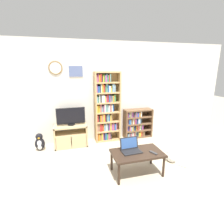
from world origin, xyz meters
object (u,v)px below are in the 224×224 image
object	(u,v)px
bookshelf_short	(136,124)
remote_near_laptop	(153,153)
cat	(171,157)
bookshelf_tall	(106,108)
penguin_figurine	(40,143)
coffee_table	(137,155)
television	(71,116)
tv_stand	(71,135)
laptop	(130,148)

from	to	relation	value
bookshelf_short	remote_near_laptop	world-z (taller)	bookshelf_short
bookshelf_short	cat	size ratio (longest dim) A/B	1.68
remote_near_laptop	cat	world-z (taller)	remote_near_laptop
bookshelf_tall	remote_near_laptop	distance (m)	1.89
bookshelf_tall	penguin_figurine	xyz separation A→B (m)	(-1.68, -0.16, -0.71)
coffee_table	cat	size ratio (longest dim) A/B	1.94
television	cat	distance (m)	2.49
television	bookshelf_short	size ratio (longest dim) A/B	0.85
tv_stand	television	distance (m)	0.50
remote_near_laptop	coffee_table	bearing A→B (deg)	-45.93
tv_stand	laptop	world-z (taller)	laptop
bookshelf_short	cat	xyz separation A→B (m)	(0.18, -1.46, -0.28)
coffee_table	laptop	xyz separation A→B (m)	(-0.10, 0.08, 0.11)
tv_stand	cat	size ratio (longest dim) A/B	1.67
remote_near_laptop	cat	xyz separation A→B (m)	(0.60, 0.30, -0.33)
tv_stand	coffee_table	bearing A→B (deg)	-53.80
remote_near_laptop	cat	size ratio (longest dim) A/B	0.34
remote_near_laptop	bookshelf_tall	bearing A→B (deg)	-98.80
bookshelf_short	laptop	bearing A→B (deg)	-116.55
bookshelf_tall	cat	xyz separation A→B (m)	(1.05, -1.47, -0.80)
remote_near_laptop	penguin_figurine	world-z (taller)	remote_near_laptop
bookshelf_short	laptop	distance (m)	1.76
tv_stand	penguin_figurine	xyz separation A→B (m)	(-0.74, -0.04, -0.09)
laptop	cat	xyz separation A→B (m)	(0.97, 0.11, -0.39)
laptop	penguin_figurine	size ratio (longest dim) A/B	0.89
television	coffee_table	xyz separation A→B (m)	(1.10, -1.55, -0.39)
cat	remote_near_laptop	bearing A→B (deg)	-169.72
television	bookshelf_short	bearing A→B (deg)	3.17
remote_near_laptop	laptop	bearing A→B (deg)	-50.70
bookshelf_tall	bookshelf_short	bearing A→B (deg)	-0.63
laptop	remote_near_laptop	size ratio (longest dim) A/B	2.27
bookshelf_short	laptop	size ratio (longest dim) A/B	2.17
television	laptop	distance (m)	1.80
tv_stand	penguin_figurine	world-z (taller)	tv_stand
bookshelf_tall	coffee_table	distance (m)	1.75
bookshelf_short	remote_near_laptop	distance (m)	1.81
tv_stand	coffee_table	world-z (taller)	tv_stand
tv_stand	cat	bearing A→B (deg)	-34.14
bookshelf_tall	remote_near_laptop	world-z (taller)	bookshelf_tall
tv_stand	bookshelf_tall	world-z (taller)	bookshelf_tall
remote_near_laptop	cat	distance (m)	0.75
bookshelf_tall	laptop	distance (m)	1.64
remote_near_laptop	penguin_figurine	bearing A→B (deg)	-60.07
bookshelf_tall	penguin_figurine	size ratio (longest dim) A/B	4.37
bookshelf_short	coffee_table	world-z (taller)	bookshelf_short
cat	laptop	bearing A→B (deg)	169.99
bookshelf_short	remote_near_laptop	size ratio (longest dim) A/B	4.93
laptop	cat	distance (m)	1.05
cat	tv_stand	bearing A→B (deg)	129.50
bookshelf_tall	penguin_figurine	distance (m)	1.84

